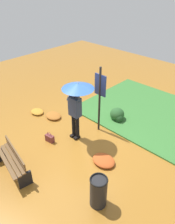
# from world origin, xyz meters

# --- Properties ---
(ground_plane) EXTENTS (18.00, 18.00, 0.00)m
(ground_plane) POSITION_xyz_m (0.00, 0.00, 0.00)
(ground_plane) COLOR #9E6623
(grass_verge) EXTENTS (4.80, 4.00, 0.05)m
(grass_verge) POSITION_xyz_m (0.69, 3.07, 0.03)
(grass_verge) COLOR #387533
(grass_verge) RESTS_ON ground_plane
(person_with_umbrella) EXTENTS (0.96, 0.96, 2.04)m
(person_with_umbrella) POSITION_xyz_m (-0.18, 0.03, 1.55)
(person_with_umbrella) COLOR black
(person_with_umbrella) RESTS_ON ground_plane
(info_sign_post) EXTENTS (0.44, 0.07, 2.30)m
(info_sign_post) POSITION_xyz_m (0.01, 0.87, 1.44)
(info_sign_post) COLOR black
(info_sign_post) RESTS_ON ground_plane
(handbag) EXTENTS (0.32, 0.18, 0.37)m
(handbag) POSITION_xyz_m (-0.70, -0.73, 0.13)
(handbag) COLOR brown
(handbag) RESTS_ON ground_plane
(park_bench) EXTENTS (1.41, 0.62, 0.75)m
(park_bench) POSITION_xyz_m (-0.38, -2.21, 0.40)
(park_bench) COLOR black
(park_bench) RESTS_ON ground_plane
(trash_bin) EXTENTS (0.42, 0.42, 0.83)m
(trash_bin) POSITION_xyz_m (1.94, -1.35, 0.42)
(trash_bin) COLOR black
(trash_bin) RESTS_ON ground_plane
(shrub_cluster) EXTENTS (0.58, 0.52, 0.47)m
(shrub_cluster) POSITION_xyz_m (0.13, 1.78, 0.22)
(shrub_cluster) COLOR #285628
(shrub_cluster) RESTS_ON ground_plane
(leaf_pile_near_person) EXTENTS (0.64, 0.51, 0.14)m
(leaf_pile_near_person) POSITION_xyz_m (-1.73, 0.24, 0.07)
(leaf_pile_near_person) COLOR #A86023
(leaf_pile_near_person) RESTS_ON ground_plane
(leaf_pile_by_bench) EXTENTS (0.69, 0.56, 0.15)m
(leaf_pile_by_bench) POSITION_xyz_m (1.18, -0.24, 0.08)
(leaf_pile_by_bench) COLOR #B74C1E
(leaf_pile_by_bench) RESTS_ON ground_plane
(leaf_pile_far_path) EXTENTS (0.55, 0.44, 0.12)m
(leaf_pile_far_path) POSITION_xyz_m (-2.43, -0.01, 0.06)
(leaf_pile_far_path) COLOR #C68428
(leaf_pile_far_path) RESTS_ON ground_plane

